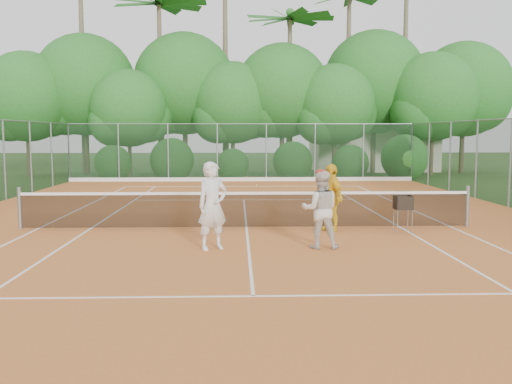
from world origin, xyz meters
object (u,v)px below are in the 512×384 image
player_white (213,206)px  player_center_grp (320,209)px  player_yellow (331,197)px  ball_hopper (403,203)px

player_white → player_center_grp: 2.34m
player_white → player_center_grp: player_white is taller
player_white → player_center_grp: size_ratio=1.10×
player_yellow → ball_hopper: (1.77, -0.36, -0.11)m
player_white → ball_hopper: player_white is taller
ball_hopper → player_center_grp: bearing=-162.8°
player_yellow → player_white: bearing=-71.6°
player_yellow → player_center_grp: bearing=-34.8°
player_yellow → ball_hopper: size_ratio=1.83×
ball_hopper → player_yellow: bearing=147.5°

